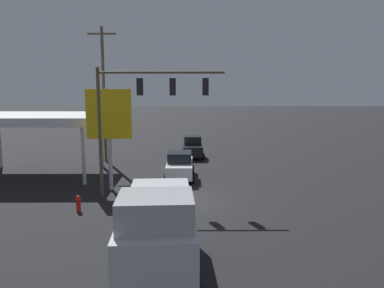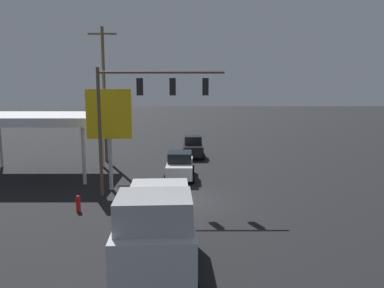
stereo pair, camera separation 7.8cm
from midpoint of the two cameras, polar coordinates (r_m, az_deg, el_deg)
ground_plane at (r=22.06m, az=-0.06°, el=-8.56°), size 200.00×200.00×0.00m
traffic_signal_assembly at (r=22.18m, az=-7.40°, el=6.47°), size 7.44×0.43×7.67m
utility_pole at (r=33.24m, az=-13.36°, el=7.68°), size 2.40×0.26×11.50m
gas_station_canopy at (r=29.72m, az=-22.78°, el=3.50°), size 9.50×6.66×4.53m
price_sign at (r=23.99m, az=-12.63°, el=3.90°), size 2.82×0.27×6.40m
sedan_waiting at (r=26.87m, az=-1.96°, el=-3.28°), size 2.09×4.42×1.93m
hatchback_crossing at (r=34.80m, az=0.02°, el=-0.47°), size 2.08×3.86×1.97m
delivery_truck at (r=13.05m, az=-5.31°, el=-13.31°), size 2.82×6.90×3.58m
fire_hydrant at (r=20.93m, az=-17.03°, el=-8.67°), size 0.24×0.24×0.88m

